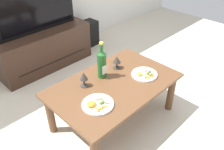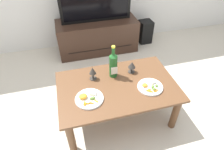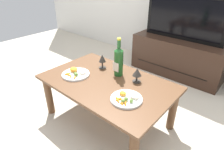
# 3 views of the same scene
# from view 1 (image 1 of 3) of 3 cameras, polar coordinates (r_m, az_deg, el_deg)

# --- Properties ---
(ground_plane) EXTENTS (6.40, 6.40, 0.00)m
(ground_plane) POSITION_cam_1_polar(r_m,az_deg,el_deg) (2.38, 0.48, -10.58)
(ground_plane) COLOR beige
(dining_table) EXTENTS (1.16, 0.73, 0.44)m
(dining_table) POSITION_cam_1_polar(r_m,az_deg,el_deg) (2.14, 0.53, -3.66)
(dining_table) COLOR brown
(dining_table) RESTS_ON ground_plane
(tv_stand) EXTENTS (1.22, 0.47, 0.50)m
(tv_stand) POSITION_cam_1_polar(r_m,az_deg,el_deg) (3.18, -16.47, 6.24)
(tv_stand) COLOR #382319
(tv_stand) RESTS_ON ground_plane
(tv_screen) EXTENTS (1.03, 0.05, 0.55)m
(tv_screen) POSITION_cam_1_polar(r_m,az_deg,el_deg) (2.98, -18.14, 15.14)
(tv_screen) COLOR black
(tv_screen) RESTS_ON tv_stand
(floor_speaker) EXTENTS (0.21, 0.21, 0.38)m
(floor_speaker) POSITION_cam_1_polar(r_m,az_deg,el_deg) (3.65, -5.44, 10.24)
(floor_speaker) COLOR black
(floor_speaker) RESTS_ON ground_plane
(wine_bottle) EXTENTS (0.08, 0.08, 0.35)m
(wine_bottle) POSITION_cam_1_polar(r_m,az_deg,el_deg) (2.10, -2.61, 2.85)
(wine_bottle) COLOR #1E5923
(wine_bottle) RESTS_ON dining_table
(goblet_left) EXTENTS (0.07, 0.07, 0.14)m
(goblet_left) POSITION_cam_1_polar(r_m,az_deg,el_deg) (2.02, -6.94, -0.49)
(goblet_left) COLOR #38332D
(goblet_left) RESTS_ON dining_table
(goblet_right) EXTENTS (0.08, 0.08, 0.13)m
(goblet_right) POSITION_cam_1_polar(r_m,az_deg,el_deg) (2.26, 1.17, 3.61)
(goblet_right) COLOR #38332D
(goblet_right) RESTS_ON dining_table
(dinner_plate_left) EXTENTS (0.26, 0.26, 0.05)m
(dinner_plate_left) POSITION_cam_1_polar(r_m,az_deg,el_deg) (1.86, -3.62, -7.06)
(dinner_plate_left) COLOR white
(dinner_plate_left) RESTS_ON dining_table
(dinner_plate_right) EXTENTS (0.25, 0.25, 0.04)m
(dinner_plate_right) POSITION_cam_1_polar(r_m,az_deg,el_deg) (2.21, 7.95, 0.24)
(dinner_plate_right) COLOR white
(dinner_plate_right) RESTS_ON dining_table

